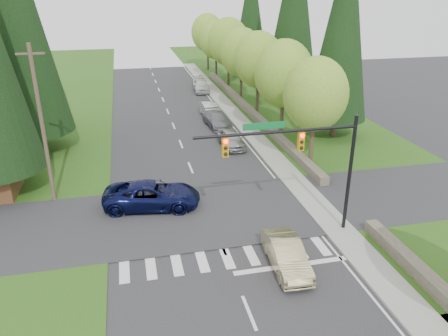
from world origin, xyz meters
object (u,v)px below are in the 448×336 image
object	(u,v)px
parked_car_b	(217,120)
suv_navy	(152,195)
sedan_champagne	(286,255)
parked_car_e	(200,83)
parked_car_d	(201,86)
parked_car_a	(232,139)
parked_car_c	(210,110)

from	to	relation	value
parked_car_b	suv_navy	bearing A→B (deg)	-120.35
sedan_champagne	parked_car_e	distance (m)	41.34
sedan_champagne	parked_car_d	size ratio (longest dim) A/B	0.91
parked_car_a	parked_car_c	world-z (taller)	parked_car_a
sedan_champagne	suv_navy	xyz separation A→B (m)	(-6.00, 7.90, 0.12)
parked_car_e	sedan_champagne	bearing A→B (deg)	-93.23
parked_car_a	parked_car_e	xyz separation A→B (m)	(1.40, 23.63, -0.10)
parked_car_c	parked_car_a	bearing A→B (deg)	-93.76
sedan_champagne	parked_car_a	xyz separation A→B (m)	(1.51, 17.60, 0.02)
parked_car_a	parked_car_d	xyz separation A→B (m)	(1.10, 21.17, 0.07)
parked_car_e	parked_car_d	bearing A→B (deg)	-96.10
parked_car_b	parked_car_a	bearing A→B (deg)	-94.64
parked_car_c	parked_car_b	bearing A→B (deg)	-93.76
parked_car_d	parked_car_e	distance (m)	2.48
parked_car_b	parked_car_e	world-z (taller)	parked_car_b
suv_navy	parked_car_d	bearing A→B (deg)	-6.43
suv_navy	parked_car_d	size ratio (longest dim) A/B	1.27
sedan_champagne	suv_navy	world-z (taller)	suv_navy
parked_car_a	parked_car_c	distance (m)	9.63
suv_navy	parked_car_c	bearing A→B (deg)	-12.07
parked_car_b	parked_car_e	distance (m)	17.79
sedan_champagne	parked_car_d	xyz separation A→B (m)	(2.61, 38.77, 0.10)
parked_car_a	parked_car_b	world-z (taller)	parked_car_a
parked_car_d	sedan_champagne	bearing A→B (deg)	-90.34
parked_car_a	parked_car_b	distance (m)	5.90
parked_car_b	parked_car_c	size ratio (longest dim) A/B	1.10
parked_car_c	sedan_champagne	bearing A→B (deg)	-96.93
suv_navy	parked_car_d	world-z (taller)	suv_navy
sedan_champagne	parked_car_e	xyz separation A→B (m)	(2.91, 41.23, -0.08)
sedan_champagne	parked_car_e	bearing A→B (deg)	88.60
parked_car_c	parked_car_e	bearing A→B (deg)	80.53
suv_navy	parked_car_c	size ratio (longest dim) A/B	1.36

